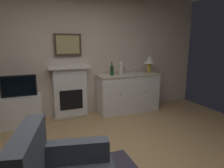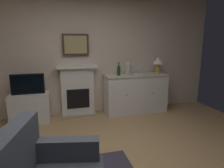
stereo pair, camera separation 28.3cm
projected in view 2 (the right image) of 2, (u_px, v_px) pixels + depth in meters
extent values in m
cube|color=beige|center=(83.00, 56.00, 4.33)|extent=(6.13, 0.06, 2.60)
cube|color=white|center=(78.00, 92.00, 4.33)|extent=(0.70, 0.18, 1.05)
cube|color=tan|center=(79.00, 115.00, 4.34)|extent=(0.77, 0.20, 0.03)
cube|color=black|center=(78.00, 99.00, 4.27)|extent=(0.48, 0.02, 0.42)
cube|color=white|center=(77.00, 67.00, 4.19)|extent=(0.87, 0.27, 0.05)
cube|color=#473323|center=(76.00, 45.00, 4.16)|extent=(0.55, 0.03, 0.45)
cube|color=tan|center=(76.00, 45.00, 4.14)|extent=(0.47, 0.01, 0.37)
cube|color=white|center=(136.00, 94.00, 4.52)|extent=(1.41, 0.45, 0.85)
cube|color=beige|center=(136.00, 75.00, 4.43)|extent=(1.44, 0.48, 0.03)
sphere|color=brown|center=(127.00, 95.00, 4.21)|extent=(0.02, 0.02, 0.02)
sphere|color=brown|center=(153.00, 93.00, 4.37)|extent=(0.02, 0.02, 0.02)
cylinder|color=#B79338|center=(158.00, 69.00, 4.54)|extent=(0.10, 0.10, 0.22)
cone|color=silver|center=(158.00, 60.00, 4.50)|extent=(0.26, 0.26, 0.18)
cylinder|color=#193F1E|center=(119.00, 71.00, 4.27)|extent=(0.08, 0.08, 0.20)
cylinder|color=#193F1E|center=(119.00, 64.00, 4.24)|extent=(0.03, 0.03, 0.09)
cylinder|color=silver|center=(133.00, 74.00, 4.43)|extent=(0.06, 0.06, 0.00)
cylinder|color=silver|center=(133.00, 72.00, 4.42)|extent=(0.01, 0.01, 0.09)
cone|color=silver|center=(133.00, 69.00, 4.40)|extent=(0.07, 0.07, 0.07)
cylinder|color=silver|center=(138.00, 74.00, 4.44)|extent=(0.06, 0.06, 0.00)
cylinder|color=silver|center=(138.00, 72.00, 4.43)|extent=(0.01, 0.01, 0.09)
cone|color=silver|center=(138.00, 69.00, 4.41)|extent=(0.07, 0.07, 0.07)
cylinder|color=silver|center=(143.00, 74.00, 4.42)|extent=(0.06, 0.06, 0.00)
cylinder|color=silver|center=(143.00, 72.00, 4.41)|extent=(0.01, 0.01, 0.09)
cone|color=silver|center=(143.00, 69.00, 4.39)|extent=(0.07, 0.07, 0.07)
cylinder|color=beige|center=(128.00, 70.00, 4.30)|extent=(0.11, 0.11, 0.24)
sphere|color=beige|center=(128.00, 64.00, 4.27)|extent=(0.08, 0.08, 0.08)
cube|color=white|center=(30.00, 108.00, 3.96)|extent=(0.75, 0.42, 0.59)
cube|color=black|center=(28.00, 84.00, 3.84)|extent=(0.62, 0.06, 0.40)
cube|color=black|center=(27.00, 84.00, 3.81)|extent=(0.57, 0.01, 0.35)
cube|color=#474C56|center=(15.00, 155.00, 1.63)|extent=(0.32, 0.78, 0.50)
cube|color=#474C56|center=(64.00, 149.00, 1.99)|extent=(0.73, 0.29, 0.22)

